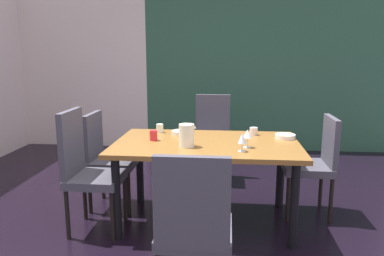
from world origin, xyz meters
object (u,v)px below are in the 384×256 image
(chair_head_near, at_px, (194,225))
(cup_near_shelf, at_px, (160,128))
(chair_left_near, at_px, (86,166))
(pitcher_west, at_px, (187,135))
(dining_table, at_px, (207,151))
(wine_glass_south, at_px, (247,134))
(cup_north, at_px, (153,135))
(serving_bowl_corner, at_px, (181,132))
(chair_head_far, at_px, (212,134))
(wine_glass_center, at_px, (242,139))
(chair_left_far, at_px, (106,155))
(serving_bowl_right, at_px, (285,136))
(cup_east, at_px, (254,131))
(chair_right_far, at_px, (316,160))

(chair_head_near, bearing_deg, cup_near_shelf, 107.08)
(chair_left_near, bearing_deg, pitcher_west, 95.05)
(dining_table, height_order, wine_glass_south, wine_glass_south)
(wine_glass_south, xyz_separation_m, cup_north, (-0.82, 0.18, -0.07))
(cup_near_shelf, bearing_deg, serving_bowl_corner, -15.16)
(chair_head_far, distance_m, wine_glass_center, 1.56)
(chair_head_far, height_order, pitcher_west, chair_head_far)
(chair_left_far, bearing_deg, wine_glass_south, 72.89)
(serving_bowl_right, distance_m, cup_east, 0.30)
(cup_north, bearing_deg, cup_east, 19.21)
(cup_east, bearing_deg, dining_table, -142.35)
(chair_left_far, distance_m, cup_near_shelf, 0.59)
(pitcher_west, bearing_deg, chair_head_far, 83.65)
(chair_head_far, height_order, cup_north, chair_head_far)
(wine_glass_south, relative_size, cup_north, 1.67)
(chair_right_far, bearing_deg, chair_left_near, 104.13)
(wine_glass_south, bearing_deg, cup_north, 167.94)
(cup_north, bearing_deg, serving_bowl_corner, 52.55)
(pitcher_west, bearing_deg, wine_glass_south, 1.98)
(serving_bowl_right, height_order, cup_near_shelf, cup_near_shelf)
(chair_right_far, height_order, wine_glass_center, chair_right_far)
(chair_head_far, relative_size, wine_glass_south, 6.65)
(chair_right_far, height_order, chair_head_far, chair_head_far)
(wine_glass_south, bearing_deg, chair_left_far, 162.89)
(chair_head_near, xyz_separation_m, wine_glass_center, (0.30, 0.92, 0.30))
(chair_right_far, xyz_separation_m, cup_near_shelf, (-1.49, 0.10, 0.26))
(chair_right_far, bearing_deg, cup_east, 82.48)
(chair_right_far, xyz_separation_m, cup_north, (-1.49, -0.24, 0.26))
(chair_left_far, distance_m, wine_glass_south, 1.45)
(chair_head_far, bearing_deg, cup_near_shelf, 60.73)
(chair_left_near, bearing_deg, dining_table, 104.06)
(chair_right_far, bearing_deg, chair_left_far, 90.00)
(serving_bowl_corner, xyz_separation_m, cup_near_shelf, (-0.22, 0.06, 0.02))
(serving_bowl_corner, distance_m, cup_east, 0.69)
(cup_east, bearing_deg, pitcher_west, -139.01)
(chair_left_near, height_order, pitcher_west, chair_left_near)
(cup_north, distance_m, pitcher_west, 0.38)
(chair_head_far, relative_size, wine_glass_center, 6.78)
(chair_head_far, distance_m, chair_left_near, 1.78)
(chair_left_far, distance_m, wine_glass_center, 1.45)
(cup_north, bearing_deg, dining_table, -1.75)
(chair_right_far, distance_m, chair_left_far, 2.01)
(cup_east, bearing_deg, chair_left_far, -176.96)
(pitcher_west, bearing_deg, chair_right_far, 20.42)
(chair_right_far, relative_size, chair_left_far, 1.00)
(chair_left_near, bearing_deg, serving_bowl_corner, 126.15)
(pitcher_west, bearing_deg, serving_bowl_corner, 102.68)
(chair_left_near, relative_size, cup_near_shelf, 12.42)
(chair_head_near, bearing_deg, pitcher_west, 98.51)
(cup_north, bearing_deg, chair_head_near, -68.79)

